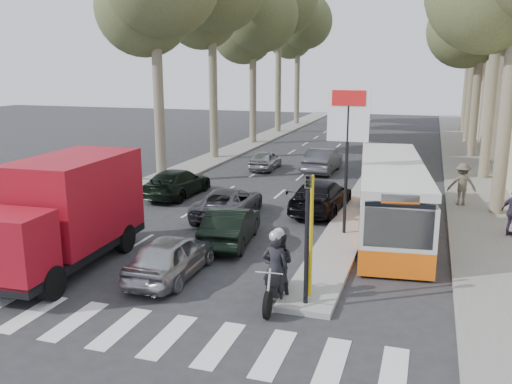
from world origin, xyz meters
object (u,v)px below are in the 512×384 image
(dark_hatchback, at_px, (231,226))
(red_truck, at_px, (64,211))
(city_bus, at_px, (391,195))
(silver_hatchback, at_px, (171,256))
(motorcycle, at_px, (277,268))

(dark_hatchback, height_order, red_truck, red_truck)
(dark_hatchback, height_order, city_bus, city_bus)
(red_truck, bearing_deg, dark_hatchback, 38.97)
(red_truck, relative_size, city_bus, 0.62)
(dark_hatchback, bearing_deg, city_bus, -154.97)
(silver_hatchback, distance_m, motorcycle, 3.55)
(red_truck, height_order, motorcycle, red_truck)
(silver_hatchback, distance_m, dark_hatchback, 3.56)
(dark_hatchback, relative_size, motorcycle, 1.68)
(silver_hatchback, height_order, motorcycle, motorcycle)
(silver_hatchback, xyz_separation_m, red_truck, (-3.56, -0.20, 1.15))
(red_truck, bearing_deg, motorcycle, -6.51)
(dark_hatchback, bearing_deg, silver_hatchback, 73.14)
(silver_hatchback, bearing_deg, motorcycle, 168.87)
(silver_hatchback, xyz_separation_m, motorcycle, (3.48, -0.66, 0.27))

